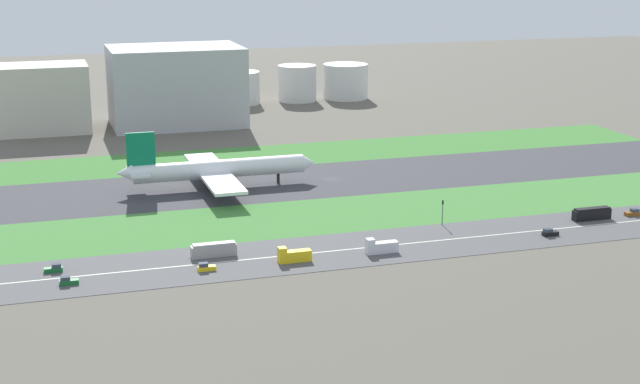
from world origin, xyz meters
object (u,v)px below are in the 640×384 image
at_px(car_4, 633,213).
at_px(fuel_tank_east, 345,81).
at_px(traffic_light, 443,211).
at_px(bus_1, 592,214).
at_px(bus_0, 214,250).
at_px(hangar_building, 176,86).
at_px(airliner, 215,169).
at_px(truck_0, 381,247).
at_px(terminal_building, 42,98).
at_px(car_1, 68,281).
at_px(fuel_tank_centre, 297,83).
at_px(car_2, 550,233).
at_px(car_3, 54,269).
at_px(truck_1, 294,256).
at_px(fuel_tank_west, 238,88).
at_px(car_0, 206,267).

distance_m(car_4, fuel_tank_east, 227.43).
bearing_deg(traffic_light, bus_1, -10.47).
xyz_separation_m(bus_0, hangar_building, (19.39, 182.00, 15.16)).
distance_m(airliner, truck_0, 82.97).
xyz_separation_m(car_4, terminal_building, (-160.84, 182.00, 13.24)).
bearing_deg(car_1, fuel_tank_centre, -117.50).
xyz_separation_m(car_4, fuel_tank_east, (-11.53, 227.00, 7.87)).
bearing_deg(car_1, car_2, -180.00).
relative_size(car_2, car_1, 1.00).
bearing_deg(terminal_building, traffic_light, -59.21).
distance_m(car_4, car_1, 160.88).
bearing_deg(truck_0, car_4, -173.09).
bearing_deg(hangar_building, car_3, -107.86).
height_order(bus_1, fuel_tank_east, fuel_tank_east).
relative_size(airliner, car_3, 14.77).
distance_m(bus_1, car_4, 13.89).
bearing_deg(fuel_tank_centre, bus_0, -110.96).
relative_size(truck_1, car_1, 1.91).
bearing_deg(fuel_tank_centre, fuel_tank_east, 0.00).
relative_size(truck_1, car_3, 1.91).
height_order(hangar_building, fuel_tank_west, hangar_building).
bearing_deg(truck_0, truck_1, 0.00).
bearing_deg(fuel_tank_east, airliner, -121.89).
bearing_deg(car_2, bus_0, -6.29).
bearing_deg(fuel_tank_west, hangar_building, -129.75).
xyz_separation_m(airliner, terminal_building, (-50.40, 114.00, 7.93)).
height_order(truck_1, car_3, truck_1).
distance_m(truck_1, fuel_tank_west, 240.20).
bearing_deg(car_3, car_1, -74.43).
distance_m(airliner, bus_1, 118.20).
relative_size(airliner, car_1, 14.77).
xyz_separation_m(truck_1, car_1, (-54.71, 0.00, -0.75)).
bearing_deg(bus_1, terminal_building, 128.92).
distance_m(truck_1, car_4, 106.34).
xyz_separation_m(truck_1, car_4, (105.86, 10.00, -0.75)).
height_order(car_1, traffic_light, traffic_light).
bearing_deg(airliner, car_3, -127.89).
relative_size(terminal_building, fuel_tank_west, 1.80).
relative_size(traffic_light, terminal_building, 0.19).
bearing_deg(truck_1, fuel_tank_west, -99.24).
relative_size(bus_1, hangar_building, 0.21).
xyz_separation_m(truck_0, car_1, (-78.04, 0.00, -0.75)).
bearing_deg(fuel_tank_centre, car_4, -80.70).
bearing_deg(car_4, truck_1, -174.60).
relative_size(car_3, hangar_building, 0.08).
relative_size(car_4, fuel_tank_west, 0.21).
height_order(bus_1, hangar_building, hangar_building).
height_order(car_2, hangar_building, hangar_building).
relative_size(airliner, bus_0, 5.60).
bearing_deg(car_0, traffic_light, -165.76).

